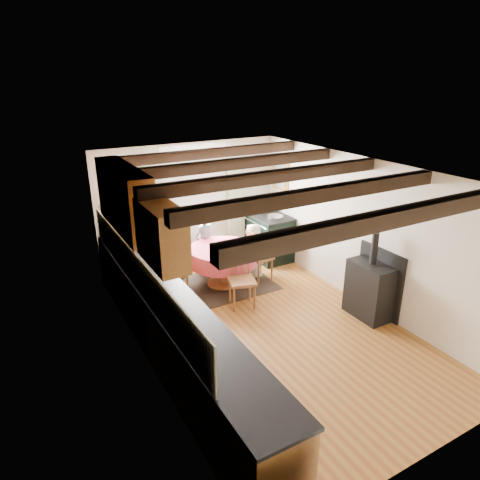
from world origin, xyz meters
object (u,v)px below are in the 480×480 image
dining_table (223,267)px  child_right (253,250)px  chair_left (175,269)px  chair_near (242,279)px  chair_right (260,255)px  cup (223,245)px  child_far (204,243)px  aga_range (268,236)px  cast_iron_stove (371,276)px

dining_table → child_right: 0.69m
child_right → chair_left: bearing=89.0°
dining_table → chair_left: bearing=173.8°
chair_near → chair_right: chair_near is taller
chair_near → dining_table: bearing=101.5°
child_right → cup: (-0.66, -0.07, 0.26)m
child_far → chair_left: bearing=16.6°
chair_left → child_far: child_far is taller
chair_left → cup: size_ratio=8.90×
chair_left → child_far: size_ratio=0.80×
dining_table → chair_right: chair_right is taller
dining_table → chair_near: size_ratio=1.24×
cup → chair_near: bearing=-95.4°
child_right → aga_range: bearing=-50.6°
aga_range → child_far: size_ratio=0.84×
chair_left → chair_right: size_ratio=1.03×
aga_range → child_right: child_right is taller
chair_near → chair_right: size_ratio=1.03×
dining_table → chair_near: 0.82m
cup → child_right: bearing=6.3°
chair_left → chair_right: bearing=87.7°
chair_left → cup: 0.93m
chair_right → cup: size_ratio=8.65×
cast_iron_stove → child_right: 2.28m
dining_table → child_far: bearing=96.8°
chair_near → cup: (0.08, 0.81, 0.29)m
aga_range → cup: aga_range is taller
dining_table → child_far: size_ratio=0.99×
chair_right → child_right: 0.18m
chair_near → cup: chair_near is taller
chair_near → aga_range: bearing=61.9°
child_far → child_right: 0.93m
chair_right → child_far: 1.07m
chair_near → child_far: (-0.00, 1.43, 0.12)m
chair_left → chair_near: bearing=46.2°
chair_right → cast_iron_stove: 2.11m
chair_left → child_right: child_right is taller
chair_right → child_far: bearing=41.3°
cup → aga_range: bearing=25.7°
chair_left → chair_right: 1.60m
child_far → cup: child_far is taller
aga_range → cast_iron_stove: cast_iron_stove is taller
dining_table → chair_left: 0.89m
dining_table → cup: bearing=1.3°
dining_table → chair_right: (0.71, -0.10, 0.11)m
chair_left → cup: bearing=88.4°
child_far → cup: (0.08, -0.62, 0.17)m
chair_right → cup: bearing=75.7°
cast_iron_stove → chair_right: bearing=111.8°
chair_left → chair_right: (1.58, -0.19, -0.01)m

